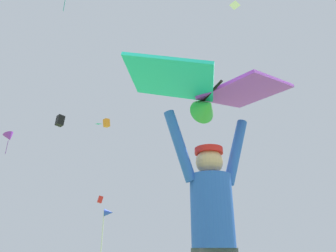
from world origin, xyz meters
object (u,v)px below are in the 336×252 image
Objects in this scene: distant_kite_purple_mid_left at (9,137)px; distant_kite_white_high_left at (235,5)px; distant_kite_red_mid_right at (100,199)px; distant_kite_orange_high_right at (106,123)px; distant_kite_black_overhead_distant at (60,121)px; kite_flyer_person at (213,231)px; held_stunt_kite at (209,92)px; distant_kite_teal_low_right at (98,124)px; marker_flag at (107,217)px.

distant_kite_white_high_left is (16.94, -10.86, 7.14)m from distant_kite_purple_mid_left.
distant_kite_white_high_left is at bearing -63.58° from distant_kite_red_mid_right.
distant_kite_red_mid_right is (0.20, -3.45, -10.47)m from distant_kite_orange_high_right.
distant_kite_black_overhead_distant is 9.50m from distant_kite_red_mid_right.
distant_kite_black_overhead_distant reaches higher than kite_flyer_person.
distant_kite_teal_low_right is at bearing 96.66° from held_stunt_kite.
distant_kite_orange_high_right reaches higher than distant_kite_purple_mid_left.
distant_kite_orange_high_right is 1.04× the size of distant_kite_black_overhead_distant.
distant_kite_purple_mid_left is (-10.24, 23.74, 8.78)m from kite_flyer_person.
marker_flag is (9.25, -16.18, -8.00)m from distant_kite_purple_mid_left.
distant_kite_purple_mid_left reaches higher than distant_kite_red_mid_right.
distant_kite_red_mid_right reaches higher than marker_flag.
held_stunt_kite is at bearing -117.36° from distant_kite_white_high_left.
distant_kite_black_overhead_distant is 23.06m from marker_flag.
distant_kite_teal_low_right reaches higher than kite_flyer_person.
distant_kite_black_overhead_distant is at bearing -118.37° from distant_kite_orange_high_right.
distant_kite_orange_high_right is (7.59, 11.01, 6.46)m from distant_kite_purple_mid_left.
distant_kite_teal_low_right is at bearing -23.88° from distant_kite_black_overhead_distant.
distant_kite_orange_high_right is at bearing 113.16° from distant_kite_white_high_left.
held_stunt_kite is (0.01, -0.07, 1.20)m from kite_flyer_person.
distant_kite_teal_low_right reaches higher than distant_kite_purple_mid_left.
kite_flyer_person is 27.63m from distant_kite_teal_low_right.
held_stunt_kite is 0.84× the size of marker_flag.
distant_kite_red_mid_right is 0.41× the size of marker_flag.
distant_kite_orange_high_right reaches higher than distant_kite_teal_low_right.
distant_kite_teal_low_right is 0.25× the size of distant_kite_purple_mid_left.
distant_kite_teal_low_right is (-2.93, 25.12, 11.12)m from kite_flyer_person.
held_stunt_kite is 1.49× the size of distant_kite_black_overhead_distant.
distant_kite_white_high_left is at bearing 62.64° from held_stunt_kite.
distant_kite_red_mid_right is (0.49, 6.18, -6.35)m from distant_kite_teal_low_right.
kite_flyer_person is 0.92× the size of distant_kite_purple_mid_left.
distant_kite_red_mid_right is at bearing 94.47° from kite_flyer_person.
kite_flyer_person is 7.67m from marker_flag.
kite_flyer_person is at bearing -85.64° from distant_kite_orange_high_right.
distant_kite_orange_high_right reaches higher than distant_kite_black_overhead_distant.
distant_kite_red_mid_right is (7.79, 7.55, -4.01)m from distant_kite_purple_mid_left.
distant_kite_orange_high_right is (0.28, 9.63, 4.12)m from distant_kite_teal_low_right.
marker_flag is (-7.69, -5.31, -15.15)m from distant_kite_white_high_left.
distant_kite_purple_mid_left is (-7.30, -1.38, -2.34)m from distant_kite_teal_low_right.
distant_kite_black_overhead_distant is (3.34, 3.14, 3.12)m from distant_kite_purple_mid_left.
held_stunt_kite reaches higher than kite_flyer_person.
distant_kite_red_mid_right is at bearing 93.52° from marker_flag.
distant_kite_red_mid_right reaches higher than held_stunt_kite.
held_stunt_kite is at bearing -81.84° from kite_flyer_person.
distant_kite_white_high_left is 0.62× the size of distant_kite_orange_high_right.
held_stunt_kite is 2.02× the size of distant_kite_red_mid_right.
distant_kite_purple_mid_left reaches higher than held_stunt_kite.
held_stunt_kite is 0.79× the size of distant_kite_purple_mid_left.
kite_flyer_person is at bearing -75.60° from distant_kite_black_overhead_distant.
distant_kite_purple_mid_left is 14.85m from distant_kite_orange_high_right.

